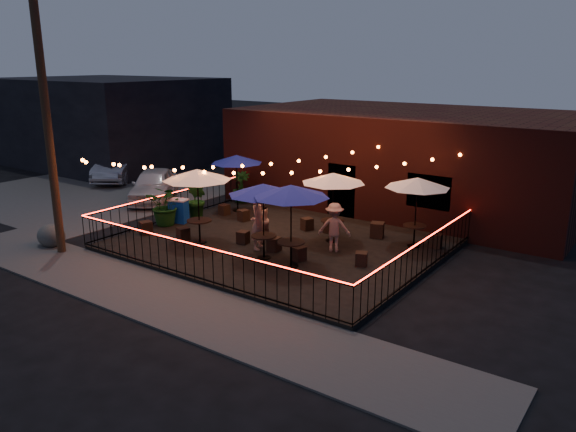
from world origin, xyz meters
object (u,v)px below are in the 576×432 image
Objects in this scene: cafe_table_4 at (291,192)px; utility_pole at (48,129)px; cooler at (179,211)px; cafe_table_0 at (197,176)px; cafe_table_1 at (237,160)px; cafe_table_2 at (263,190)px; boulder at (51,236)px; cafe_table_5 at (417,184)px; cafe_table_3 at (333,179)px.

utility_pole is at bearing -156.89° from cafe_table_4.
cafe_table_4 is at bearing -29.53° from cooler.
cafe_table_0 is 3.77m from cafe_table_4.
cooler is (0.90, 4.35, -3.40)m from utility_pole.
cooler is (-2.32, 1.29, -1.82)m from cafe_table_0.
cafe_table_1 is 0.84× the size of cafe_table_2.
cafe_table_4 is (7.00, 2.99, -1.60)m from utility_pole.
boulder is (-6.75, -2.89, -1.92)m from cafe_table_2.
utility_pole reaches higher than cafe_table_4.
cafe_table_2 is at bearing 174.69° from cafe_table_4.
cafe_table_0 is 0.84× the size of cafe_table_4.
utility_pole is at bearing -103.05° from cafe_table_1.
cafe_table_4 is at bearing 23.11° from utility_pole.
cafe_table_4 reaches higher than cafe_table_1.
cafe_table_0 reaches higher than cafe_table_5.
cafe_table_4 is (0.26, -2.77, 0.12)m from cafe_table_3.
cafe_table_1 is 3.11m from cooler.
cafe_table_3 is at bearing -3.40° from cooler.
cafe_table_3 is at bearing 40.51° from utility_pole.
cafe_table_3 is at bearing -156.35° from cafe_table_5.
utility_pole reaches higher than cafe_table_0.
cafe_table_5 is at bearing -0.27° from cooler.
cafe_table_2 is at bearing -131.32° from cafe_table_5.
cafe_table_1 is at bearing 112.89° from cafe_table_0.
cafe_table_3 reaches higher than boulder.
cafe_table_0 is 1.02× the size of cafe_table_5.
cooler is (-5.83, -1.40, -1.68)m from cafe_table_3.
cafe_table_2 is at bearing -31.08° from cooler.
cafe_table_3 is 6.23m from cooler.
cafe_table_4 is at bearing -119.80° from cafe_table_5.
cooler is (-0.70, -2.55, -1.63)m from cafe_table_1.
utility_pole is 2.85× the size of cafe_table_2.
cafe_table_0 reaches higher than cafe_table_4.
cafe_table_5 is at bearing 32.27° from cafe_table_0.
utility_pole is 9.02m from cafe_table_3.
utility_pole is 4.72m from cafe_table_0.
cafe_table_4 is at bearing -5.31° from cafe_table_2.
cafe_table_1 is (-1.62, 3.84, -0.19)m from cafe_table_0.
cooler is at bearing 165.87° from cafe_table_2.
cafe_table_0 is 2.61× the size of boulder.
cafe_table_0 is at bearing -147.73° from cafe_table_5.
utility_pole reaches higher than cafe_table_2.
cafe_table_0 is 0.88× the size of cafe_table_2.
utility_pole is 5.59m from cooler.
cafe_table_0 is 3.22m from cooler.
cooler is at bearing -166.46° from cafe_table_3.
cafe_table_3 is 2.69m from cafe_table_5.
cafe_table_3 is 2.74× the size of boulder.
cafe_table_5 is (5.98, 3.77, -0.17)m from cafe_table_0.
boulder is (-1.74, -4.15, -0.23)m from cooler.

